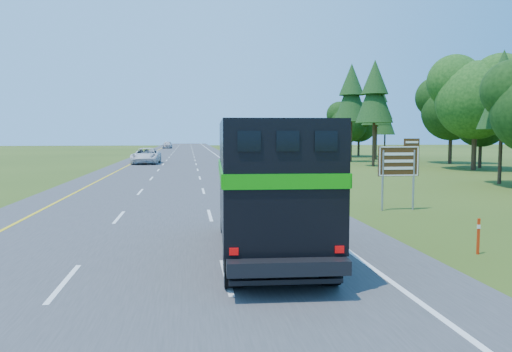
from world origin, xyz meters
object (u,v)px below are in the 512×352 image
Objects in this scene: horse_truck at (268,185)px; white_suv at (146,156)px; exit_sign at (399,164)px; far_car at (167,145)px.

white_suv is (-6.95, 44.94, -1.06)m from horse_truck.
horse_truck is 10.37m from exit_sign.
far_car is (-0.23, 64.71, -0.03)m from white_suv.
exit_sign is at bearing -78.72° from far_car.
far_car is at bearing 98.33° from exit_sign.
white_suv is 1.26× the size of far_car.
exit_sign is at bearing -67.87° from white_suv.
far_car is 1.61× the size of exit_sign.
exit_sign reaches higher than white_suv.
horse_truck is 45.49m from white_suv.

